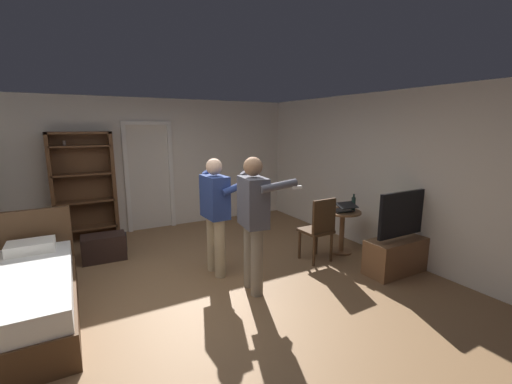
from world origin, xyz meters
TOP-DOWN VIEW (x-y plane):
  - ground_plane at (0.00, 0.00)m, footprint 6.65×6.65m
  - wall_back at (0.00, 3.07)m, footprint 6.29×0.12m
  - wall_right at (3.08, 0.00)m, footprint 0.12×6.27m
  - doorway_frame at (0.04, 2.99)m, footprint 0.93×0.08m
  - bookshelf at (-1.13, 2.85)m, footprint 1.02×0.32m
  - tv_flatscreen at (2.72, -0.78)m, footprint 1.19×0.40m
  - side_table at (2.45, 0.16)m, footprint 0.58×0.58m
  - laptop at (2.41, 0.12)m, footprint 0.35×0.36m
  - bottle_on_table at (2.59, 0.08)m, footprint 0.06×0.06m
  - wooden_chair at (1.88, 0.05)m, footprint 0.43×0.43m
  - person_blue_shirt at (0.59, -0.26)m, footprint 0.62×0.65m
  - person_striped_shirt at (0.38, 0.43)m, footprint 0.69×0.60m
  - suitcase_dark at (-0.87, 1.89)m, footprint 0.56×0.40m
  - suitcase_small at (-0.96, 1.72)m, footprint 0.64×0.40m

SIDE VIEW (x-z plane):
  - ground_plane at x=0.00m, z-range 0.00..0.00m
  - suitcase_dark at x=-0.87m, z-range 0.00..0.31m
  - suitcase_small at x=-0.96m, z-range 0.00..0.39m
  - tv_flatscreen at x=2.72m, z-range -0.25..0.91m
  - side_table at x=2.45m, z-range 0.12..0.82m
  - wooden_chair at x=1.88m, z-range 0.05..1.04m
  - laptop at x=2.41m, z-range 0.67..0.83m
  - bottle_on_table at x=2.59m, z-range 0.68..0.96m
  - person_striped_shirt at x=0.38m, z-range 0.13..1.74m
  - person_blue_shirt at x=0.59m, z-range 0.14..1.82m
  - bookshelf at x=-1.13m, z-range 0.08..2.02m
  - doorway_frame at x=0.04m, z-range 0.16..2.29m
  - wall_back at x=0.00m, z-range 0.00..2.56m
  - wall_right at x=3.08m, z-range 0.00..2.56m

